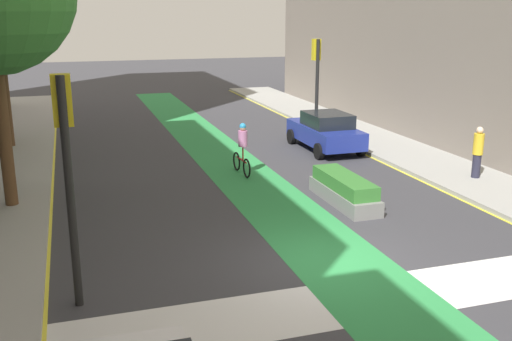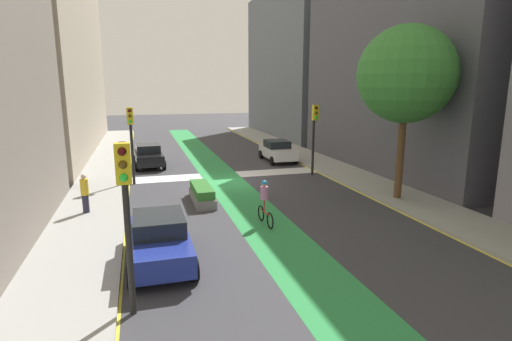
# 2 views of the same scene
# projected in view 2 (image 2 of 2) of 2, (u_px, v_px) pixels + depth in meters

# --- Properties ---
(ground_plane) EXTENTS (120.00, 120.00, 0.00)m
(ground_plane) POSITION_uv_depth(u_px,v_px,m) (233.00, 182.00, 24.24)
(ground_plane) COLOR #38383D
(bike_lane_paint) EXTENTS (2.40, 60.00, 0.01)m
(bike_lane_paint) POSITION_uv_depth(u_px,v_px,m) (226.00, 182.00, 24.13)
(bike_lane_paint) COLOR #2D8C47
(bike_lane_paint) RESTS_ON ground_plane
(crosswalk_band) EXTENTS (12.00, 1.80, 0.01)m
(crosswalk_band) POSITION_uv_depth(u_px,v_px,m) (226.00, 175.00, 26.12)
(crosswalk_band) COLOR silver
(crosswalk_band) RESTS_ON ground_plane
(sidewalk_left) EXTENTS (3.00, 60.00, 0.15)m
(sidewalk_left) POSITION_uv_depth(u_px,v_px,m) (346.00, 173.00, 26.25)
(sidewalk_left) COLOR #9E9E99
(sidewalk_left) RESTS_ON ground_plane
(curb_stripe_left) EXTENTS (0.16, 60.00, 0.01)m
(curb_stripe_left) POSITION_uv_depth(u_px,v_px,m) (325.00, 176.00, 25.86)
(curb_stripe_left) COLOR yellow
(curb_stripe_left) RESTS_ON ground_plane
(sidewalk_right) EXTENTS (3.00, 60.00, 0.15)m
(sidewalk_right) POSITION_uv_depth(u_px,v_px,m) (100.00, 189.00, 22.20)
(sidewalk_right) COLOR #9E9E99
(sidewalk_right) RESTS_ON ground_plane
(curb_stripe_right) EXTENTS (0.16, 60.00, 0.01)m
(curb_stripe_right) POSITION_uv_depth(u_px,v_px,m) (128.00, 189.00, 22.62)
(curb_stripe_right) COLOR yellow
(curb_stripe_right) RESTS_ON ground_plane
(buildings_left_row) EXTENTS (9.33, 57.28, 25.92)m
(buildings_left_row) POSITION_uv_depth(u_px,v_px,m) (458.00, 8.00, 23.34)
(buildings_left_row) COLOR slate
(buildings_left_row) RESTS_ON ground_plane
(traffic_signal_near_right) EXTENTS (0.35, 0.52, 4.45)m
(traffic_signal_near_right) POSITION_uv_depth(u_px,v_px,m) (131.00, 131.00, 23.02)
(traffic_signal_near_right) COLOR black
(traffic_signal_near_right) RESTS_ON ground_plane
(traffic_signal_near_left) EXTENTS (0.35, 0.52, 4.48)m
(traffic_signal_near_left) POSITION_uv_depth(u_px,v_px,m) (314.00, 127.00, 25.39)
(traffic_signal_near_left) COLOR black
(traffic_signal_near_left) RESTS_ON ground_plane
(traffic_signal_far_right) EXTENTS (0.35, 0.52, 4.38)m
(traffic_signal_far_right) POSITION_uv_depth(u_px,v_px,m) (126.00, 198.00, 9.54)
(traffic_signal_far_right) COLOR black
(traffic_signal_far_right) RESTS_ON ground_plane
(car_black_right_near) EXTENTS (2.19, 4.28, 1.57)m
(car_black_right_near) POSITION_uv_depth(u_px,v_px,m) (148.00, 155.00, 28.69)
(car_black_right_near) COLOR black
(car_black_right_near) RESTS_ON ground_plane
(car_blue_right_far) EXTENTS (2.04, 4.21, 1.57)m
(car_blue_right_far) POSITION_uv_depth(u_px,v_px,m) (160.00, 239.00, 13.06)
(car_blue_right_far) COLOR navy
(car_blue_right_far) RESTS_ON ground_plane
(car_white_left_near) EXTENTS (2.06, 4.22, 1.57)m
(car_white_left_near) POSITION_uv_depth(u_px,v_px,m) (278.00, 151.00, 30.79)
(car_white_left_near) COLOR silver
(car_white_left_near) RESTS_ON ground_plane
(cyclist_in_lane) EXTENTS (0.32, 1.73, 1.86)m
(cyclist_in_lane) POSITION_uv_depth(u_px,v_px,m) (265.00, 202.00, 16.70)
(cyclist_in_lane) COLOR black
(cyclist_in_lane) RESTS_ON ground_plane
(pedestrian_sidewalk_right_a) EXTENTS (0.34, 0.34, 1.74)m
(pedestrian_sidewalk_right_a) POSITION_uv_depth(u_px,v_px,m) (85.00, 193.00, 17.78)
(pedestrian_sidewalk_right_a) COLOR #262638
(pedestrian_sidewalk_right_a) RESTS_ON sidewalk_right
(street_tree_near) EXTENTS (4.60, 4.60, 8.31)m
(street_tree_near) POSITION_uv_depth(u_px,v_px,m) (406.00, 75.00, 19.12)
(street_tree_near) COLOR brown
(street_tree_near) RESTS_ON sidewalk_left
(median_planter) EXTENTS (0.92, 3.20, 0.85)m
(median_planter) POSITION_uv_depth(u_px,v_px,m) (202.00, 194.00, 20.01)
(median_planter) COLOR slate
(median_planter) RESTS_ON ground_plane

